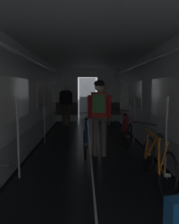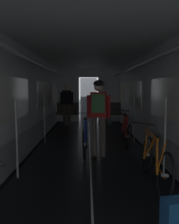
% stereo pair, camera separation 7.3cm
% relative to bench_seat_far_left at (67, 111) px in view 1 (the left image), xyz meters
% --- Properties ---
extents(train_car_shell, '(3.14, 12.34, 2.57)m').
position_rel_bench_seat_far_left_xyz_m(train_car_shell, '(0.90, -4.47, 1.13)').
color(train_car_shell, black).
rests_on(train_car_shell, ground).
extents(bench_seat_far_left, '(0.98, 0.51, 0.95)m').
position_rel_bench_seat_far_left_xyz_m(bench_seat_far_left, '(0.00, 0.00, 0.00)').
color(bench_seat_far_left, gray).
rests_on(bench_seat_far_left, ground).
extents(bench_seat_far_right, '(0.98, 0.51, 0.95)m').
position_rel_bench_seat_far_left_xyz_m(bench_seat_far_right, '(1.80, 0.00, 0.00)').
color(bench_seat_far_right, gray).
rests_on(bench_seat_far_right, ground).
extents(bicycle_red, '(0.44, 1.70, 0.96)m').
position_rel_bench_seat_far_left_xyz_m(bicycle_red, '(1.90, -3.63, -0.19)').
color(bicycle_red, black).
rests_on(bicycle_red, ground).
extents(bicycle_orange, '(0.44, 1.69, 0.96)m').
position_rel_bench_seat_far_left_xyz_m(bicycle_orange, '(1.93, -6.25, -0.19)').
color(bicycle_orange, black).
rests_on(bicycle_orange, ground).
extents(person_cyclist_aisle, '(0.55, 0.41, 1.73)m').
position_rel_bench_seat_far_left_xyz_m(person_cyclist_aisle, '(1.09, -4.71, 0.50)').
color(person_cyclist_aisle, brown).
rests_on(person_cyclist_aisle, ground).
extents(bicycle_blue_in_aisle, '(0.44, 1.69, 0.94)m').
position_rel_bench_seat_far_left_xyz_m(bicycle_blue_in_aisle, '(0.79, -4.45, -0.18)').
color(bicycle_blue_in_aisle, black).
rests_on(bicycle_blue_in_aisle, ground).
extents(person_standing_near_bench, '(0.53, 0.23, 1.69)m').
position_rel_bench_seat_far_left_xyz_m(person_standing_near_bench, '(0.00, -0.38, 0.41)').
color(person_standing_near_bench, brown).
rests_on(person_standing_near_bench, ground).
extents(backpack_on_floor, '(0.29, 0.25, 0.34)m').
position_rel_bench_seat_far_left_xyz_m(backpack_on_floor, '(1.80, -7.48, -0.40)').
color(backpack_on_floor, '#1E5693').
rests_on(backpack_on_floor, ground).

